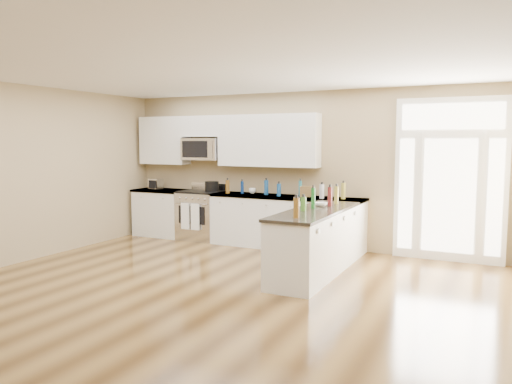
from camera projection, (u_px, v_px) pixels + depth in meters
ground at (171, 312)px, 5.62m from camera, size 8.00×8.00×0.00m
room_shell at (168, 160)px, 5.45m from camera, size 8.00×8.00×8.00m
back_cabinet_left at (162, 214)px, 10.13m from camera, size 1.10×0.66×0.94m
back_cabinet_right at (285, 224)px, 8.94m from camera, size 2.85×0.66×0.94m
peninsula_cabinet at (315, 244)px, 7.17m from camera, size 0.69×2.32×0.94m
upper_cabinet_left at (165, 141)px, 10.11m from camera, size 1.04×0.33×0.95m
upper_cabinet_right at (268, 141)px, 9.10m from camera, size 1.94×0.33×0.95m
upper_cabinet_short at (204, 126)px, 9.68m from camera, size 0.82×0.33×0.40m
microwave at (203, 149)px, 9.69m from camera, size 0.78×0.41×0.42m
entry_door at (450, 180)px, 7.89m from camera, size 1.70×0.10×2.60m
kitchen_range at (201, 215)px, 9.72m from camera, size 0.79×0.70×1.08m
stockpot at (212, 186)px, 9.61m from camera, size 0.32×0.32×0.21m
toaster_oven at (156, 184)px, 10.15m from camera, size 0.26×0.22×0.21m
cardboard_box at (306, 191)px, 8.79m from camera, size 0.27×0.23×0.18m
bowl_left at (154, 187)px, 10.25m from camera, size 0.24×0.24×0.05m
bowl_peninsula at (321, 204)px, 7.49m from camera, size 0.23×0.23×0.06m
cup_counter at (252, 191)px, 9.31m from camera, size 0.15×0.15×0.10m
counter_bottles at (296, 194)px, 8.05m from camera, size 2.36×2.42×0.30m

